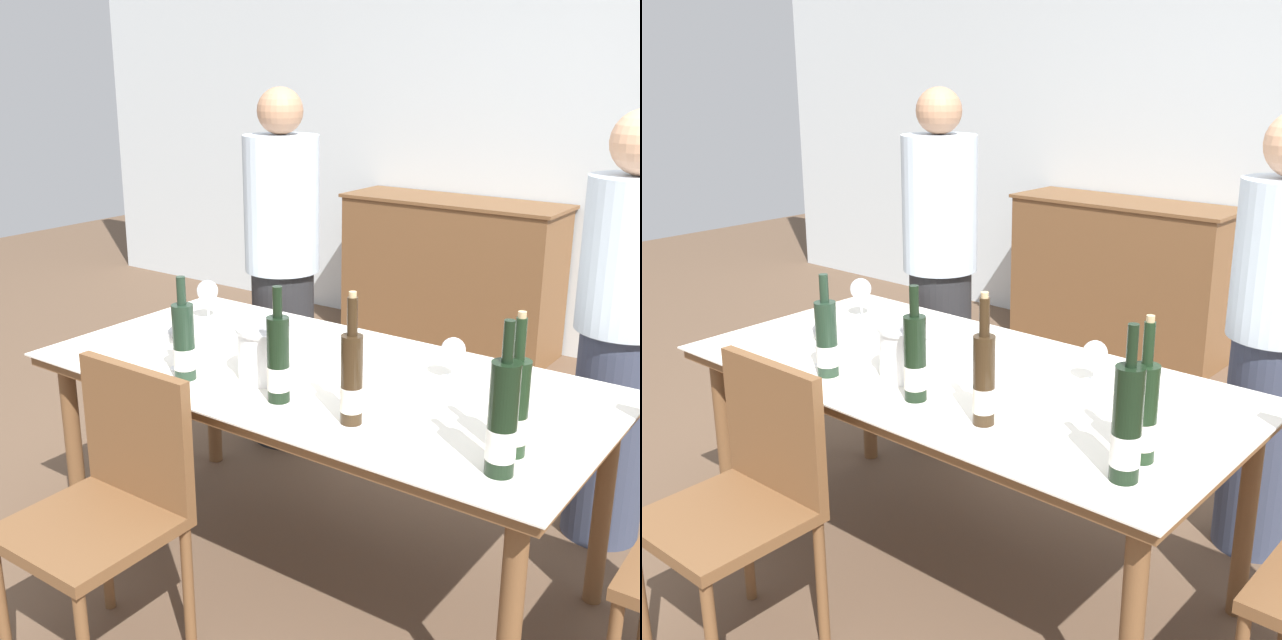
{
  "view_description": "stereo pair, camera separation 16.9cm",
  "coord_description": "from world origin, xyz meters",
  "views": [
    {
      "loc": [
        1.44,
        -1.98,
        1.68
      ],
      "look_at": [
        0.0,
        0.0,
        0.91
      ],
      "focal_mm": 45.0,
      "sensor_mm": 36.0,
      "label": 1
    },
    {
      "loc": [
        1.57,
        -1.88,
        1.68
      ],
      "look_at": [
        0.0,
        0.0,
        0.91
      ],
      "focal_mm": 45.0,
      "sensor_mm": 36.0,
      "label": 2
    }
  ],
  "objects": [
    {
      "name": "ground_plane",
      "position": [
        0.0,
        0.0,
        0.0
      ],
      "size": [
        12.0,
        12.0,
        0.0
      ],
      "primitive_type": "plane",
      "color": "brown"
    },
    {
      "name": "back_wall",
      "position": [
        0.0,
        2.67,
        1.4
      ],
      "size": [
        8.0,
        0.1,
        2.8
      ],
      "color": "silver",
      "rests_on": "ground_plane"
    },
    {
      "name": "sideboard_cabinet",
      "position": [
        -0.73,
        2.38,
        0.46
      ],
      "size": [
        1.37,
        0.46,
        0.92
      ],
      "color": "brown",
      "rests_on": "ground_plane"
    },
    {
      "name": "dining_table",
      "position": [
        0.0,
        0.0,
        0.66
      ],
      "size": [
        1.88,
        0.92,
        0.73
      ],
      "color": "brown",
      "rests_on": "ground_plane"
    },
    {
      "name": "ice_bucket",
      "position": [
        -0.11,
        -0.12,
        0.82
      ],
      "size": [
        0.22,
        0.22,
        0.17
      ],
      "color": "white",
      "rests_on": "dining_table"
    },
    {
      "name": "wine_bottle_0",
      "position": [
        0.74,
        -0.18,
        0.86
      ],
      "size": [
        0.07,
        0.07,
        0.38
      ],
      "color": "black",
      "rests_on": "dining_table"
    },
    {
      "name": "wine_bottle_1",
      "position": [
        0.76,
        -0.29,
        0.87
      ],
      "size": [
        0.07,
        0.07,
        0.4
      ],
      "color": "black",
      "rests_on": "dining_table"
    },
    {
      "name": "wine_bottle_2",
      "position": [
        -0.32,
        -0.3,
        0.85
      ],
      "size": [
        0.07,
        0.07,
        0.34
      ],
      "color": "#1E3323",
      "rests_on": "dining_table"
    },
    {
      "name": "wine_bottle_3",
      "position": [
        0.04,
        -0.26,
        0.85
      ],
      "size": [
        0.07,
        0.07,
        0.35
      ],
      "color": "black",
      "rests_on": "dining_table"
    },
    {
      "name": "wine_bottle_4",
      "position": [
        0.3,
        -0.26,
        0.86
      ],
      "size": [
        0.06,
        0.06,
        0.38
      ],
      "color": "#332314",
      "rests_on": "dining_table"
    },
    {
      "name": "wine_glass_0",
      "position": [
        0.38,
        0.2,
        0.82
      ],
      "size": [
        0.08,
        0.08,
        0.14
      ],
      "color": "white",
      "rests_on": "dining_table"
    },
    {
      "name": "wine_glass_1",
      "position": [
        -0.39,
        -0.25,
        0.84
      ],
      "size": [
        0.08,
        0.08,
        0.15
      ],
      "color": "white",
      "rests_on": "dining_table"
    },
    {
      "name": "wine_glass_2",
      "position": [
        -0.69,
        0.21,
        0.84
      ],
      "size": [
        0.08,
        0.08,
        0.16
      ],
      "color": "white",
      "rests_on": "dining_table"
    },
    {
      "name": "chair_near_front",
      "position": [
        -0.23,
        -0.7,
        0.51
      ],
      "size": [
        0.42,
        0.42,
        0.88
      ],
      "color": "brown",
      "rests_on": "ground_plane"
    },
    {
      "name": "person_host",
      "position": [
        -0.73,
        0.73,
        0.8
      ],
      "size": [
        0.33,
        0.33,
        1.6
      ],
      "color": "#262628",
      "rests_on": "ground_plane"
    },
    {
      "name": "person_guest_left",
      "position": [
        0.73,
        0.79,
        0.78
      ],
      "size": [
        0.33,
        0.33,
        1.56
      ],
      "color": "#383F56",
      "rests_on": "ground_plane"
    }
  ]
}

